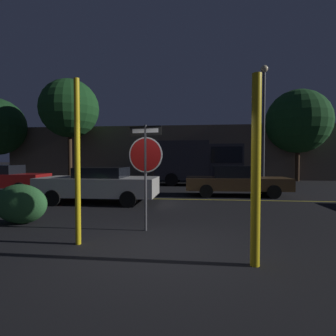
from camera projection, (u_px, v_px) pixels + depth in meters
ground_plane at (156, 251)px, 4.94m from camera, size 260.00×260.00×0.00m
road_center_stripe at (178, 199)px, 11.28m from camera, size 42.17×0.12×0.01m
stop_sign at (145, 157)px, 6.27m from camera, size 0.84×0.17×2.55m
yellow_pole_left at (77, 162)px, 5.27m from camera, size 0.11×0.11×3.34m
yellow_pole_right at (256, 171)px, 4.20m from camera, size 0.15×0.15×3.09m
hedge_bush_1 at (20, 204)px, 7.01m from camera, size 1.47×0.74×1.06m
passing_car_1 at (4, 179)px, 13.64m from camera, size 4.46×2.13×1.42m
passing_car_2 at (100, 184)px, 10.40m from camera, size 4.67×2.03×1.41m
passing_car_3 at (236, 181)px, 12.34m from camera, size 4.85×1.85×1.42m
delivery_truck at (200, 161)px, 17.40m from camera, size 5.69×2.52×2.91m
street_lamp at (264, 111)px, 16.25m from camera, size 0.44×0.44×7.53m
tree_1 at (298, 122)px, 20.45m from camera, size 4.93×4.93×7.14m
tree_2 at (69, 109)px, 20.89m from camera, size 4.63×4.63×8.08m
building_backdrop at (178, 153)px, 24.15m from camera, size 30.21×4.18×4.58m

